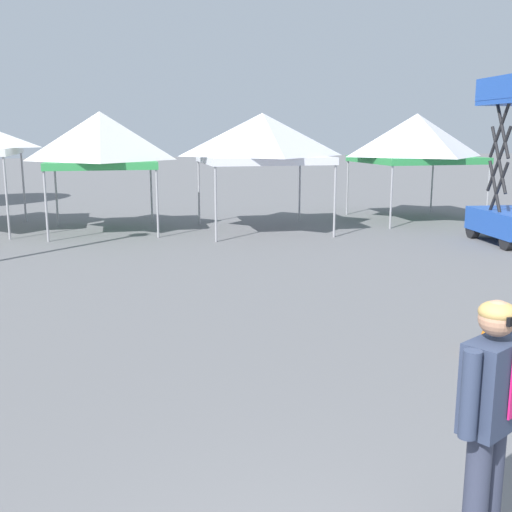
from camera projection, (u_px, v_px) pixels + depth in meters
The scene contains 5 objects.
canopy_tent_left_of_center at pixel (101, 140), 17.04m from camera, with size 3.11×3.11×3.37m.
canopy_tent_behind_right at pixel (262, 138), 17.24m from camera, with size 3.53×3.53×3.33m.
canopy_tent_far_right at pixel (416, 138), 19.48m from camera, with size 3.44×3.44×3.38m.
person_foreground at pixel (489, 413), 3.90m from camera, with size 0.59×0.40×1.78m.
traffic_cone_lot_center at pixel (487, 336), 7.79m from camera, with size 0.32×0.32×0.48m, color orange.
Camera 1 is at (-1.46, -2.14, 2.79)m, focal length 42.80 mm.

